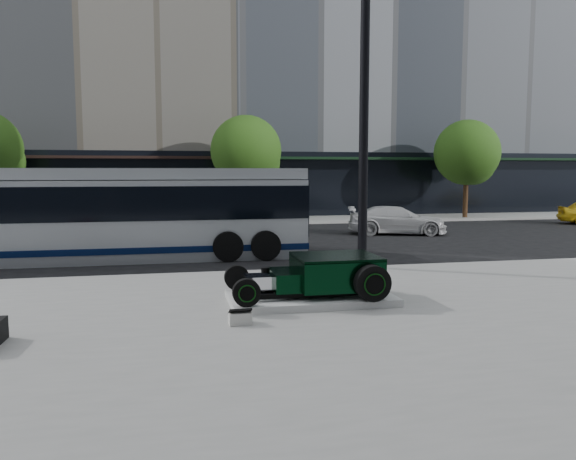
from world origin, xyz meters
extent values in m
plane|color=black|center=(0.00, 0.00, 0.00)|extent=(120.00, 120.00, 0.00)
cube|color=gray|center=(0.00, -10.50, 0.06)|extent=(70.00, 17.00, 0.12)
cube|color=gray|center=(0.00, 14.00, 0.06)|extent=(70.00, 4.00, 0.12)
cube|color=black|center=(-10.00, 16.20, 2.00)|extent=(22.00, 0.50, 4.00)
cube|color=black|center=(13.00, 16.20, 2.00)|extent=(24.00, 0.50, 4.00)
cube|color=black|center=(-10.00, 15.60, 3.60)|extent=(22.00, 1.60, 0.15)
cube|color=black|center=(13.00, 15.60, 3.60)|extent=(24.00, 1.60, 0.15)
cylinder|color=black|center=(1.00, 13.00, 1.42)|extent=(0.28, 0.28, 2.60)
sphere|color=#1C3D10|center=(1.00, 13.00, 3.92)|extent=(3.80, 3.80, 3.80)
sphere|color=#1C3D10|center=(1.60, 13.30, 3.32)|extent=(2.60, 2.60, 2.60)
cylinder|color=black|center=(14.00, 13.00, 1.42)|extent=(0.28, 0.28, 2.60)
sphere|color=#1C3D10|center=(14.00, 13.00, 3.92)|extent=(3.80, 3.80, 3.80)
sphere|color=#1C3D10|center=(14.60, 13.30, 3.32)|extent=(2.60, 2.60, 2.60)
cube|color=silver|center=(-0.24, -5.97, 0.20)|extent=(3.40, 1.80, 0.15)
cube|color=black|center=(-0.24, -6.42, 0.37)|extent=(3.00, 0.08, 0.10)
cube|color=black|center=(-0.24, -5.52, 0.37)|extent=(3.00, 0.08, 0.10)
cube|color=black|center=(0.31, -5.97, 0.72)|extent=(1.70, 1.45, 0.62)
cube|color=black|center=(0.31, -5.97, 1.05)|extent=(1.70, 1.45, 0.06)
cube|color=black|center=(-0.79, -5.97, 0.60)|extent=(0.55, 1.05, 0.38)
cube|color=silver|center=(-1.34, -5.97, 0.55)|extent=(0.55, 0.55, 0.34)
cylinder|color=black|center=(-1.19, -5.97, 0.82)|extent=(0.18, 0.18, 0.10)
cylinder|color=black|center=(-1.69, -5.97, 0.43)|extent=(0.06, 1.55, 0.06)
cylinder|color=black|center=(0.81, -6.82, 0.63)|extent=(0.72, 0.24, 0.72)
cylinder|color=black|center=(0.81, -6.94, 0.63)|extent=(0.37, 0.02, 0.37)
torus|color=#0A3C0D|center=(0.81, -6.96, 0.63)|extent=(0.44, 0.02, 0.44)
cylinder|color=black|center=(0.81, -5.12, 0.63)|extent=(0.72, 0.24, 0.72)
cylinder|color=black|center=(0.81, -4.99, 0.63)|extent=(0.37, 0.02, 0.37)
torus|color=#0A3C0D|center=(0.81, -4.98, 0.63)|extent=(0.44, 0.02, 0.44)
cylinder|color=black|center=(-1.69, -6.75, 0.54)|extent=(0.54, 0.16, 0.54)
cylinder|color=black|center=(-1.69, -6.83, 0.54)|extent=(0.28, 0.02, 0.28)
torus|color=#0A3C0D|center=(-1.69, -6.85, 0.54)|extent=(0.34, 0.02, 0.34)
cylinder|color=black|center=(-1.69, -5.19, 0.54)|extent=(0.54, 0.16, 0.54)
cylinder|color=black|center=(-1.69, -5.10, 0.54)|extent=(0.28, 0.02, 0.28)
torus|color=#0A3C0D|center=(-1.69, -5.09, 0.54)|extent=(0.34, 0.02, 0.34)
cube|color=silver|center=(-1.90, -7.40, 0.23)|extent=(0.41, 0.31, 0.22)
cube|color=black|center=(-1.90, -7.40, 0.35)|extent=(0.41, 0.29, 0.15)
cylinder|color=black|center=(2.22, -2.20, 4.41)|extent=(0.26, 0.26, 8.59)
cylinder|color=black|center=(2.22, -2.20, 0.23)|extent=(0.47, 0.47, 0.21)
cube|color=#B3B8BD|center=(-4.72, 1.59, 1.27)|extent=(12.00, 2.55, 2.55)
cube|color=#071742|center=(-4.72, 1.59, 0.42)|extent=(12.05, 2.60, 0.20)
cube|color=black|center=(-4.72, 1.59, 1.85)|extent=(12.05, 2.60, 1.05)
cube|color=#B3B8BD|center=(-4.72, 1.59, 2.75)|extent=(12.00, 2.40, 0.35)
cube|color=black|center=(1.31, 1.59, 1.55)|extent=(0.06, 2.30, 1.70)
cylinder|color=black|center=(-1.32, 0.29, 0.48)|extent=(0.96, 0.28, 0.96)
cylinder|color=black|center=(-1.32, 2.89, 0.48)|extent=(0.96, 0.28, 0.96)
cylinder|color=black|center=(-0.12, 0.29, 0.48)|extent=(0.96, 0.28, 0.96)
cylinder|color=black|center=(-0.12, 2.89, 0.48)|extent=(0.96, 0.28, 0.96)
imported|color=silver|center=(6.93, 6.44, 0.63)|extent=(4.68, 2.92, 1.27)
camera|label=1|loc=(-3.09, -17.14, 2.83)|focal=35.00mm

